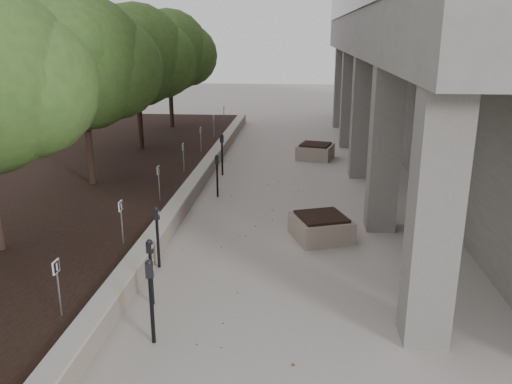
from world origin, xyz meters
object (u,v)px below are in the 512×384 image
(crabapple_tree_4, at_px, (137,77))
(parking_meter_4, at_px, (217,176))
(parking_meter_5, at_px, (222,155))
(planter_back, at_px, (315,151))
(planter_front, at_px, (321,227))
(crabapple_tree_3, at_px, (84,91))
(crabapple_tree_5, at_px, (170,69))
(parking_meter_2, at_px, (151,302))
(parking_meter_1, at_px, (151,272))
(parking_meter_3, at_px, (158,237))

(crabapple_tree_4, xyz_separation_m, parking_meter_4, (3.74, -4.77, -2.47))
(parking_meter_4, distance_m, parking_meter_5, 2.52)
(parking_meter_4, height_order, planter_back, parking_meter_4)
(planter_front, distance_m, planter_back, 8.38)
(crabapple_tree_3, distance_m, crabapple_tree_5, 10.00)
(parking_meter_4, bearing_deg, crabapple_tree_5, 109.61)
(parking_meter_4, bearing_deg, parking_meter_5, 93.79)
(crabapple_tree_3, height_order, planter_front, crabapple_tree_3)
(planter_front, bearing_deg, crabapple_tree_3, 157.04)
(planter_back, bearing_deg, planter_front, -90.32)
(planter_back, bearing_deg, parking_meter_5, -139.31)
(parking_meter_2, bearing_deg, planter_front, 46.19)
(parking_meter_2, relative_size, planter_back, 1.12)
(crabapple_tree_4, xyz_separation_m, crabapple_tree_5, (0.00, 5.00, 0.00))
(parking_meter_1, height_order, parking_meter_3, parking_meter_3)
(parking_meter_1, relative_size, parking_meter_2, 0.88)
(crabapple_tree_4, bearing_deg, planter_front, -49.44)
(crabapple_tree_4, relative_size, parking_meter_1, 4.31)
(crabapple_tree_4, xyz_separation_m, planter_back, (6.76, 0.53, -2.82))
(planter_back, bearing_deg, crabapple_tree_3, -140.72)
(parking_meter_1, xyz_separation_m, planter_front, (3.14, 3.46, -0.34))
(crabapple_tree_3, height_order, parking_meter_4, crabapple_tree_3)
(crabapple_tree_5, relative_size, planter_front, 4.32)
(crabapple_tree_3, relative_size, parking_meter_1, 4.31)
(crabapple_tree_4, bearing_deg, crabapple_tree_3, -90.00)
(planter_back, bearing_deg, crabapple_tree_4, -175.52)
(parking_meter_3, height_order, parking_meter_5, parking_meter_5)
(crabapple_tree_4, height_order, parking_meter_5, crabapple_tree_4)
(crabapple_tree_4, height_order, parking_meter_2, crabapple_tree_4)
(parking_meter_1, relative_size, planter_back, 0.98)
(parking_meter_4, bearing_deg, crabapple_tree_4, 126.76)
(parking_meter_2, bearing_deg, parking_meter_3, 90.27)
(crabapple_tree_5, relative_size, planter_back, 4.24)
(parking_meter_5, xyz_separation_m, planter_front, (3.20, -5.58, -0.43))
(crabapple_tree_5, bearing_deg, crabapple_tree_4, -90.00)
(planter_back, bearing_deg, crabapple_tree_5, 146.53)
(parking_meter_3, bearing_deg, crabapple_tree_4, 116.53)
(parking_meter_2, xyz_separation_m, planter_back, (2.83, 13.04, -0.42))
(parking_meter_2, distance_m, parking_meter_3, 2.82)
(parking_meter_2, distance_m, parking_meter_5, 10.25)
(parking_meter_1, xyz_separation_m, parking_meter_5, (-0.07, 9.04, 0.09))
(crabapple_tree_5, height_order, parking_meter_1, crabapple_tree_5)
(crabapple_tree_4, height_order, parking_meter_4, crabapple_tree_4)
(parking_meter_5, relative_size, planter_back, 1.13)
(crabapple_tree_5, bearing_deg, parking_meter_1, -77.62)
(crabapple_tree_3, distance_m, parking_meter_1, 7.66)
(crabapple_tree_4, bearing_deg, parking_meter_4, -51.91)
(crabapple_tree_4, distance_m, parking_meter_5, 4.82)
(crabapple_tree_3, relative_size, planter_back, 4.24)
(crabapple_tree_3, relative_size, planter_front, 4.32)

